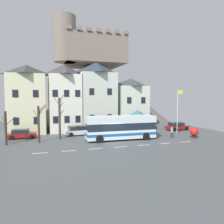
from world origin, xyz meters
TOP-DOWN VIEW (x-y plane):
  - ground_plane at (0.00, -0.00)m, footprint 40.00×60.00m
  - townhouse_00 at (-11.01, 11.91)m, footprint 5.69×5.87m
  - townhouse_01 at (-4.98, 12.45)m, footprint 5.25×6.97m
  - townhouse_02 at (0.61, 12.06)m, footprint 6.12×6.19m
  - townhouse_03 at (7.07, 11.70)m, footprint 5.38×5.46m
  - hilltop_castle at (3.64, 29.31)m, footprint 38.65×38.65m
  - transit_bus at (1.50, 1.72)m, footprint 9.64×2.81m
  - bus_shelter at (5.90, 6.00)m, footprint 3.60×3.60m
  - parked_car_00 at (-11.51, 6.96)m, footprint 3.89×1.92m
  - parked_car_01 at (13.91, 6.69)m, footprint 4.05×2.32m
  - parked_car_02 at (-3.57, 7.09)m, footprint 4.16×2.37m
  - pedestrian_00 at (9.17, 1.11)m, footprint 0.35×0.35m
  - pedestrian_01 at (7.94, 3.44)m, footprint 0.32×0.32m
  - public_bench at (6.48, 8.55)m, footprint 1.70×0.48m
  - flagpole at (11.68, 3.34)m, footprint 0.95×0.10m
  - harbour_buoy at (12.06, -0.13)m, footprint 1.25×1.25m
  - bare_tree_00 at (-12.93, 3.01)m, footprint 1.65×1.67m
  - bare_tree_01 at (-9.12, 3.36)m, footprint 1.68×1.79m
  - bare_tree_02 at (-6.40, 4.78)m, footprint 1.34×1.60m

SIDE VIEW (x-z plane):
  - ground_plane at x=0.00m, z-range -0.06..0.00m
  - public_bench at x=6.48m, z-range 0.04..0.91m
  - parked_car_00 at x=-11.51m, z-range -0.01..1.27m
  - parked_car_01 at x=13.91m, z-range -0.02..1.34m
  - parked_car_02 at x=-3.57m, z-range -0.02..1.38m
  - harbour_buoy at x=12.06m, z-range 0.07..1.57m
  - pedestrian_00 at x=9.17m, z-range 0.14..1.65m
  - pedestrian_01 at x=7.94m, z-range 0.15..1.73m
  - transit_bus at x=1.50m, z-range 0.01..3.29m
  - bare_tree_00 at x=-12.93m, z-range 0.09..4.22m
  - bare_tree_01 at x=-9.12m, z-range 0.05..5.00m
  - bare_tree_02 at x=-6.40m, z-range -0.10..6.06m
  - bus_shelter at x=5.90m, z-range 1.18..4.92m
  - flagpole at x=11.68m, z-range 0.56..7.55m
  - townhouse_03 at x=7.07m, z-range 0.00..9.26m
  - townhouse_00 at x=-11.01m, z-range 0.00..10.98m
  - townhouse_01 at x=-4.98m, z-range 0.00..11.45m
  - townhouse_02 at x=0.61m, z-range 0.00..11.94m
  - hilltop_castle at x=3.64m, z-range -3.99..20.43m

